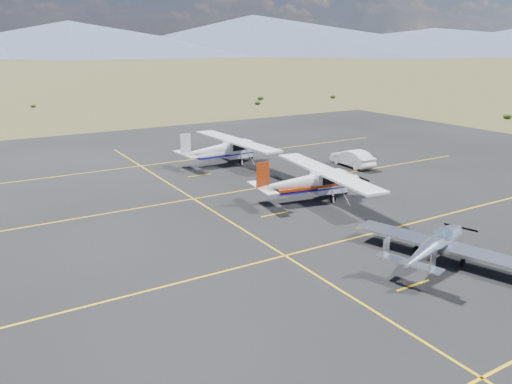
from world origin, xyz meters
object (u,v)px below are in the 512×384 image
object	(u,v)px
aircraft_plain	(224,149)
sedan	(352,158)
aircraft_cessna	(311,181)
aircraft_low_wing	(436,245)

from	to	relation	value
aircraft_plain	sedan	world-z (taller)	aircraft_plain
aircraft_plain	aircraft_cessna	bearing A→B (deg)	-92.19
aircraft_plain	sedan	size ratio (longest dim) A/B	2.72
sedan	aircraft_plain	bearing A→B (deg)	-34.12
aircraft_cessna	aircraft_plain	world-z (taller)	aircraft_plain
aircraft_low_wing	aircraft_plain	distance (m)	23.47
aircraft_plain	aircraft_low_wing	bearing A→B (deg)	-94.86
aircraft_low_wing	aircraft_cessna	distance (m)	11.18
sedan	aircraft_cessna	bearing A→B (deg)	35.37
aircraft_low_wing	sedan	world-z (taller)	aircraft_low_wing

